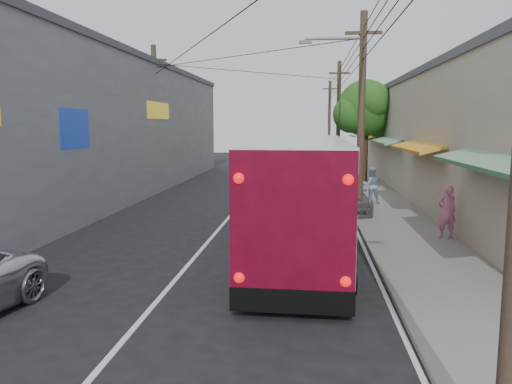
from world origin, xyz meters
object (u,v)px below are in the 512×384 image
at_px(parked_suv, 341,195).
at_px(parked_car_mid, 319,178).
at_px(pedestrian_far, 371,185).
at_px(coach_bus, 302,192).
at_px(parked_car_far, 316,165).
at_px(pedestrian_near, 447,211).

xyz_separation_m(parked_suv, parked_car_mid, (-0.80, 7.13, -0.03)).
bearing_deg(pedestrian_far, parked_car_mid, -74.77).
bearing_deg(parked_car_mid, pedestrian_far, -74.98).
xyz_separation_m(coach_bus, parked_car_far, (0.80, 22.26, -0.97)).
bearing_deg(pedestrian_far, coach_bus, 62.44).
distance_m(coach_bus, parked_car_mid, 13.89).
bearing_deg(parked_car_far, coach_bus, -88.33).
relative_size(parked_suv, pedestrian_far, 2.94).
xyz_separation_m(coach_bus, pedestrian_near, (4.60, 1.36, -0.74)).
distance_m(parked_car_far, pedestrian_far, 14.13).
xyz_separation_m(coach_bus, parked_car_mid, (0.80, 13.83, -1.03)).
bearing_deg(pedestrian_far, parked_suv, 40.10).
height_order(coach_bus, parked_suv, coach_bus).
bearing_deg(pedestrian_near, parked_car_mid, -81.55).
xyz_separation_m(coach_bus, pedestrian_far, (3.08, 8.31, -0.76)).
bearing_deg(pedestrian_near, parked_car_far, -88.19).
distance_m(parked_car_mid, parked_car_far, 8.43).
bearing_deg(parked_car_far, parked_car_mid, -86.28).
distance_m(coach_bus, pedestrian_near, 4.85).
distance_m(parked_suv, pedestrian_near, 6.14).
bearing_deg(pedestrian_far, pedestrian_near, 95.09).
bearing_deg(parked_car_mid, coach_bus, -100.74).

